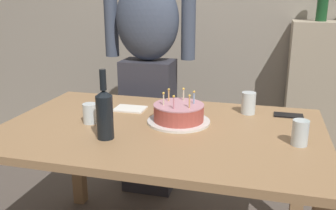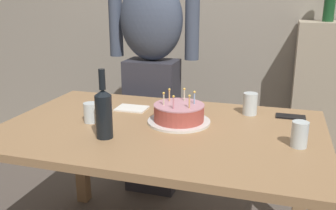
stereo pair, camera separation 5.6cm
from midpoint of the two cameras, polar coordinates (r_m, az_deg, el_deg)
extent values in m
cube|color=#A37A51|center=(1.77, -0.23, -3.88)|extent=(1.50, 0.96, 0.03)
cube|color=#A37A51|center=(2.51, -12.46, -6.95)|extent=(0.07, 0.07, 0.70)
cube|color=#A37A51|center=(2.23, 20.36, -10.80)|extent=(0.07, 0.07, 0.70)
cylinder|color=white|center=(1.82, 2.54, -2.52)|extent=(0.30, 0.30, 0.01)
cylinder|color=#B24C42|center=(1.80, 2.56, -1.23)|extent=(0.24, 0.24, 0.07)
cylinder|color=#D18E9E|center=(1.79, 2.57, -0.01)|extent=(0.24, 0.24, 0.01)
cylinder|color=beige|center=(1.77, 0.23, 0.78)|extent=(0.01, 0.01, 0.05)
sphere|color=#F9C64C|center=(1.76, 0.23, 1.81)|extent=(0.01, 0.01, 0.01)
cylinder|color=pink|center=(1.72, 1.77, 0.25)|extent=(0.01, 0.01, 0.05)
sphere|color=#F9C64C|center=(1.71, 1.78, 1.31)|extent=(0.01, 0.01, 0.01)
cylinder|color=#EAB266|center=(1.73, 4.19, 0.35)|extent=(0.01, 0.01, 0.05)
sphere|color=#F9C64C|center=(1.72, 4.21, 1.40)|extent=(0.01, 0.01, 0.01)
cylinder|color=#93B7DB|center=(1.80, 4.91, 0.97)|extent=(0.01, 0.01, 0.05)
sphere|color=#F9C64C|center=(1.79, 4.93, 1.98)|extent=(0.01, 0.01, 0.01)
cylinder|color=beige|center=(1.85, 3.34, 1.46)|extent=(0.01, 0.01, 0.05)
sphere|color=#F9C64C|center=(1.84, 3.36, 2.44)|extent=(0.01, 0.01, 0.01)
cylinder|color=#EAB266|center=(1.84, 1.08, 1.37)|extent=(0.01, 0.01, 0.05)
sphere|color=#F9C64C|center=(1.83, 1.08, 2.36)|extent=(0.01, 0.01, 0.01)
cylinder|color=silver|center=(1.84, -10.81, -1.15)|extent=(0.07, 0.07, 0.10)
cylinder|color=silver|center=(1.98, 13.16, 0.17)|extent=(0.07, 0.07, 0.11)
cylinder|color=silver|center=(1.62, 20.30, -4.21)|extent=(0.07, 0.07, 0.11)
cylinder|color=black|center=(1.62, -8.75, -1.78)|extent=(0.07, 0.07, 0.19)
cone|color=black|center=(1.59, -8.92, 1.88)|extent=(0.07, 0.07, 0.03)
cylinder|color=black|center=(1.58, -9.01, 3.87)|extent=(0.03, 0.03, 0.09)
cube|color=black|center=(2.00, 18.89, -1.69)|extent=(0.14, 0.07, 0.01)
cube|color=white|center=(2.03, -4.74, -0.52)|extent=(0.17, 0.12, 0.01)
cube|color=#33333D|center=(2.59, -1.74, -3.28)|extent=(0.34, 0.23, 0.92)
ellipsoid|color=#424C60|center=(2.44, -1.90, 12.85)|extent=(0.41, 0.27, 0.52)
cylinder|color=#424C60|center=(2.40, 4.38, 12.12)|extent=(0.09, 0.09, 0.44)
cylinder|color=#424C60|center=(2.56, -7.32, 12.33)|extent=(0.09, 0.09, 0.44)
cylinder|color=#194723|center=(2.93, 23.93, 14.23)|extent=(0.08, 0.08, 0.28)
camera|label=1|loc=(0.03, -89.09, 0.27)|focal=40.10mm
camera|label=2|loc=(0.03, 90.91, -0.27)|focal=40.10mm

